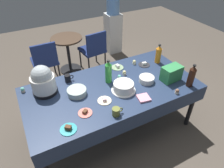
{
  "coord_description": "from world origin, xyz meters",
  "views": [
    {
      "loc": [
        -0.94,
        -1.79,
        2.34
      ],
      "look_at": [
        0.0,
        0.0,
        0.8
      ],
      "focal_mm": 32.38,
      "sensor_mm": 36.0,
      "label": 1
    }
  ],
  "objects_px": {
    "coffee_mug_olive": "(116,112)",
    "soda_bottle_orange_juice": "(158,54)",
    "dessert_plate_teal": "(68,129)",
    "dessert_plate_sage": "(117,67)",
    "cupcake_berry": "(119,77)",
    "maroon_chair_left": "(45,60)",
    "maroon_chair_right": "(94,48)",
    "potluck_table": "(112,91)",
    "soda_bottle_cola": "(192,76)",
    "frosted_layer_cake": "(124,87)",
    "glass_salad_bowl": "(77,92)",
    "soda_carton": "(171,73)",
    "dessert_plate_cream": "(104,100)",
    "ceramic_snack_bowl": "(147,79)",
    "soda_bottle_lime_soda": "(108,72)",
    "dessert_plate_coral": "(85,113)",
    "cupcake_rose": "(177,91)",
    "coffee_mug_black": "(68,78)",
    "cupcake_lemon": "(124,73)",
    "slow_cooker": "(43,81)",
    "dessert_plate_charcoal": "(144,64)",
    "cupcake_cocoa": "(23,90)",
    "water_cooler": "(113,27)",
    "round_cafe_table": "(68,48)",
    "cupcake_mint": "(134,62)"
  },
  "relations": [
    {
      "from": "coffee_mug_olive",
      "to": "soda_bottle_orange_juice",
      "type": "bearing_deg",
      "value": 32.09
    },
    {
      "from": "dessert_plate_teal",
      "to": "coffee_mug_olive",
      "type": "relative_size",
      "value": 1.35
    },
    {
      "from": "dessert_plate_sage",
      "to": "cupcake_berry",
      "type": "distance_m",
      "value": 0.29
    },
    {
      "from": "maroon_chair_left",
      "to": "maroon_chair_right",
      "type": "distance_m",
      "value": 0.96
    },
    {
      "from": "potluck_table",
      "to": "dessert_plate_teal",
      "type": "xyz_separation_m",
      "value": [
        -0.71,
        -0.41,
        0.07
      ]
    },
    {
      "from": "soda_bottle_cola",
      "to": "maroon_chair_right",
      "type": "xyz_separation_m",
      "value": [
        -0.48,
        1.99,
        -0.4
      ]
    },
    {
      "from": "frosted_layer_cake",
      "to": "glass_salad_bowl",
      "type": "height_order",
      "value": "frosted_layer_cake"
    },
    {
      "from": "soda_carton",
      "to": "maroon_chair_right",
      "type": "relative_size",
      "value": 0.31
    },
    {
      "from": "cupcake_berry",
      "to": "dessert_plate_cream",
      "type": "bearing_deg",
      "value": -140.84
    },
    {
      "from": "glass_salad_bowl",
      "to": "soda_carton",
      "type": "xyz_separation_m",
      "value": [
        1.21,
        -0.29,
        0.06
      ]
    },
    {
      "from": "ceramic_snack_bowl",
      "to": "dessert_plate_teal",
      "type": "bearing_deg",
      "value": -165.29
    },
    {
      "from": "potluck_table",
      "to": "maroon_chair_left",
      "type": "bearing_deg",
      "value": 109.4
    },
    {
      "from": "soda_bottle_cola",
      "to": "soda_bottle_orange_juice",
      "type": "distance_m",
      "value": 0.66
    },
    {
      "from": "soda_bottle_lime_soda",
      "to": "soda_carton",
      "type": "xyz_separation_m",
      "value": [
        0.75,
        -0.34,
        -0.05
      ]
    },
    {
      "from": "dessert_plate_coral",
      "to": "cupcake_rose",
      "type": "distance_m",
      "value": 1.14
    },
    {
      "from": "coffee_mug_black",
      "to": "coffee_mug_olive",
      "type": "relative_size",
      "value": 0.94
    },
    {
      "from": "cupcake_berry",
      "to": "coffee_mug_black",
      "type": "distance_m",
      "value": 0.68
    },
    {
      "from": "cupcake_lemon",
      "to": "maroon_chair_right",
      "type": "height_order",
      "value": "maroon_chair_right"
    },
    {
      "from": "dessert_plate_cream",
      "to": "coffee_mug_olive",
      "type": "bearing_deg",
      "value": -86.7
    },
    {
      "from": "slow_cooker",
      "to": "dessert_plate_charcoal",
      "type": "bearing_deg",
      "value": -1.59
    },
    {
      "from": "dessert_plate_teal",
      "to": "cupcake_lemon",
      "type": "xyz_separation_m",
      "value": [
        0.99,
        0.58,
        0.02
      ]
    },
    {
      "from": "cupcake_cocoa",
      "to": "coffee_mug_black",
      "type": "relative_size",
      "value": 0.56
    },
    {
      "from": "soda_bottle_cola",
      "to": "water_cooler",
      "type": "height_order",
      "value": "water_cooler"
    },
    {
      "from": "glass_salad_bowl",
      "to": "coffee_mug_black",
      "type": "bearing_deg",
      "value": 92.65
    },
    {
      "from": "dessert_plate_coral",
      "to": "coffee_mug_olive",
      "type": "xyz_separation_m",
      "value": [
        0.29,
        -0.18,
        0.04
      ]
    },
    {
      "from": "coffee_mug_olive",
      "to": "round_cafe_table",
      "type": "relative_size",
      "value": 0.18
    },
    {
      "from": "potluck_table",
      "to": "cupcake_cocoa",
      "type": "relative_size",
      "value": 32.59
    },
    {
      "from": "cupcake_cocoa",
      "to": "maroon_chair_left",
      "type": "relative_size",
      "value": 0.08
    },
    {
      "from": "frosted_layer_cake",
      "to": "dessert_plate_charcoal",
      "type": "height_order",
      "value": "frosted_layer_cake"
    },
    {
      "from": "glass_salad_bowl",
      "to": "soda_bottle_orange_juice",
      "type": "bearing_deg",
      "value": 6.46
    },
    {
      "from": "soda_bottle_cola",
      "to": "coffee_mug_olive",
      "type": "distance_m",
      "value": 1.08
    },
    {
      "from": "soda_bottle_lime_soda",
      "to": "ceramic_snack_bowl",
      "type": "bearing_deg",
      "value": -27.72
    },
    {
      "from": "coffee_mug_olive",
      "to": "dessert_plate_sage",
      "type": "bearing_deg",
      "value": 60.3
    },
    {
      "from": "dessert_plate_cream",
      "to": "cupcake_cocoa",
      "type": "distance_m",
      "value": 1.02
    },
    {
      "from": "coffee_mug_olive",
      "to": "frosted_layer_cake",
      "type": "bearing_deg",
      "value": 49.11
    },
    {
      "from": "frosted_layer_cake",
      "to": "cupcake_lemon",
      "type": "bearing_deg",
      "value": 57.82
    },
    {
      "from": "ceramic_snack_bowl",
      "to": "round_cafe_table",
      "type": "bearing_deg",
      "value": 105.06
    },
    {
      "from": "cupcake_berry",
      "to": "maroon_chair_left",
      "type": "bearing_deg",
      "value": 116.3
    },
    {
      "from": "dessert_plate_sage",
      "to": "soda_bottle_cola",
      "type": "height_order",
      "value": "soda_bottle_cola"
    },
    {
      "from": "slow_cooker",
      "to": "maroon_chair_left",
      "type": "bearing_deg",
      "value": 80.02
    },
    {
      "from": "dessert_plate_teal",
      "to": "round_cafe_table",
      "type": "xyz_separation_m",
      "value": [
        0.66,
        2.19,
        -0.26
      ]
    },
    {
      "from": "cupcake_berry",
      "to": "soda_bottle_cola",
      "type": "height_order",
      "value": "soda_bottle_cola"
    },
    {
      "from": "frosted_layer_cake",
      "to": "maroon_chair_right",
      "type": "distance_m",
      "value": 1.74
    },
    {
      "from": "glass_salad_bowl",
      "to": "cupcake_cocoa",
      "type": "bearing_deg",
      "value": 148.86
    },
    {
      "from": "soda_carton",
      "to": "soda_bottle_cola",
      "type": "bearing_deg",
      "value": -63.65
    },
    {
      "from": "dessert_plate_charcoal",
      "to": "soda_bottle_orange_juice",
      "type": "distance_m",
      "value": 0.26
    },
    {
      "from": "ceramic_snack_bowl",
      "to": "cupcake_lemon",
      "type": "relative_size",
      "value": 2.94
    },
    {
      "from": "maroon_chair_left",
      "to": "maroon_chair_right",
      "type": "height_order",
      "value": "same"
    },
    {
      "from": "maroon_chair_right",
      "to": "cupcake_mint",
      "type": "bearing_deg",
      "value": -83.28
    },
    {
      "from": "soda_bottle_orange_juice",
      "to": "soda_carton",
      "type": "distance_m",
      "value": 0.46
    }
  ]
}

